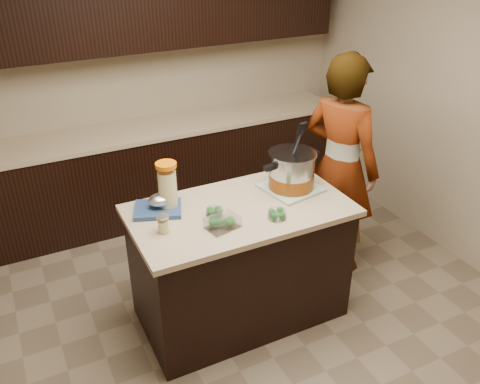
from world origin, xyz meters
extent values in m
plane|color=brown|center=(0.00, 0.00, 0.00)|extent=(4.00, 4.00, 0.00)
cube|color=tan|center=(0.00, 2.00, 1.35)|extent=(4.00, 0.04, 2.70)
cube|color=tan|center=(2.00, 0.00, 1.35)|extent=(0.04, 4.00, 2.70)
cube|color=black|center=(0.00, 1.70, 0.43)|extent=(3.60, 0.60, 0.86)
cube|color=tan|center=(0.00, 1.70, 0.88)|extent=(3.60, 0.63, 0.04)
cube|color=black|center=(0.00, 1.82, 1.95)|extent=(3.60, 0.35, 0.75)
cube|color=black|center=(0.00, 0.00, 0.43)|extent=(1.40, 0.75, 0.86)
cube|color=tan|center=(0.00, 0.00, 0.88)|extent=(1.46, 0.81, 0.04)
cube|color=#5E8C68|center=(0.44, 0.08, 0.91)|extent=(0.42, 0.42, 0.02)
cylinder|color=#B7B7BC|center=(0.44, 0.08, 1.04)|extent=(0.35, 0.35, 0.25)
cylinder|color=brown|center=(0.44, 0.08, 0.97)|extent=(0.36, 0.36, 0.10)
cylinder|color=#B7B7BC|center=(0.44, 0.08, 1.17)|extent=(0.37, 0.37, 0.02)
cube|color=black|center=(0.25, 0.05, 1.12)|extent=(0.08, 0.05, 0.03)
cube|color=black|center=(0.63, 0.10, 1.12)|extent=(0.08, 0.05, 0.03)
cylinder|color=black|center=(0.44, 0.04, 1.24)|extent=(0.04, 0.13, 0.30)
cylinder|color=#D0C57F|center=(-0.42, 0.20, 1.04)|extent=(0.15, 0.15, 0.27)
cylinder|color=white|center=(-0.42, 0.20, 1.05)|extent=(0.17, 0.17, 0.31)
cylinder|color=#D56104|center=(-0.42, 0.20, 1.22)|extent=(0.18, 0.18, 0.02)
cylinder|color=#D0C57F|center=(-0.55, -0.05, 0.94)|extent=(0.07, 0.07, 0.08)
cylinder|color=white|center=(-0.55, -0.05, 0.95)|extent=(0.08, 0.08, 0.10)
cylinder|color=silver|center=(-0.55, -0.05, 1.01)|extent=(0.08, 0.08, 0.02)
cylinder|color=silver|center=(-0.19, -0.01, 0.93)|extent=(0.13, 0.13, 0.05)
cylinder|color=silver|center=(0.15, -0.22, 0.93)|extent=(0.15, 0.15, 0.06)
cube|color=silver|center=(-0.20, -0.17, 0.94)|extent=(0.22, 0.18, 0.07)
cube|color=navy|center=(-0.50, 0.20, 0.92)|extent=(0.37, 0.33, 0.03)
ellipsoid|color=silver|center=(-0.48, 0.20, 0.97)|extent=(0.15, 0.13, 0.08)
imported|color=gray|center=(0.98, 0.23, 0.89)|extent=(0.63, 0.76, 1.78)
camera|label=1|loc=(-1.29, -2.59, 2.59)|focal=38.00mm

